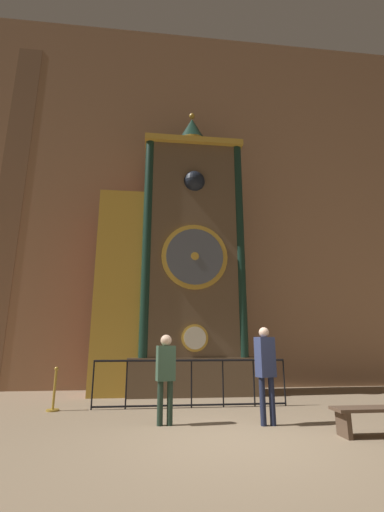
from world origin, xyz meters
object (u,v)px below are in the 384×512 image
object	(u,v)px
visitor_near	(166,370)
stanchion_post	(54,397)
clock_tower	(178,263)
visitor_bench	(374,415)
visitor_far	(266,365)

from	to	relation	value
visitor_near	stanchion_post	distance (m)	3.02
clock_tower	stanchion_post	size ratio (longest dim) A/B	10.27
visitor_near	visitor_bench	xyz separation A→B (m)	(3.37, -1.14, -0.66)
clock_tower	visitor_bench	world-z (taller)	clock_tower
visitor_far	visitor_bench	size ratio (longest dim) A/B	1.32
visitor_far	stanchion_post	xyz separation A→B (m)	(-4.31, 1.89, -0.76)
visitor_near	visitor_bench	world-z (taller)	visitor_near
visitor_bench	clock_tower	bearing A→B (deg)	119.58
visitor_near	visitor_far	bearing A→B (deg)	-17.80
clock_tower	visitor_far	bearing A→B (deg)	-71.44
visitor_far	visitor_bench	bearing A→B (deg)	-50.87
visitor_far	stanchion_post	size ratio (longest dim) A/B	1.88
clock_tower	stanchion_post	xyz separation A→B (m)	(-2.91, -2.26, -3.67)
visitor_near	stanchion_post	bearing A→B (deg)	134.43
visitor_near	stanchion_post	size ratio (longest dim) A/B	1.73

